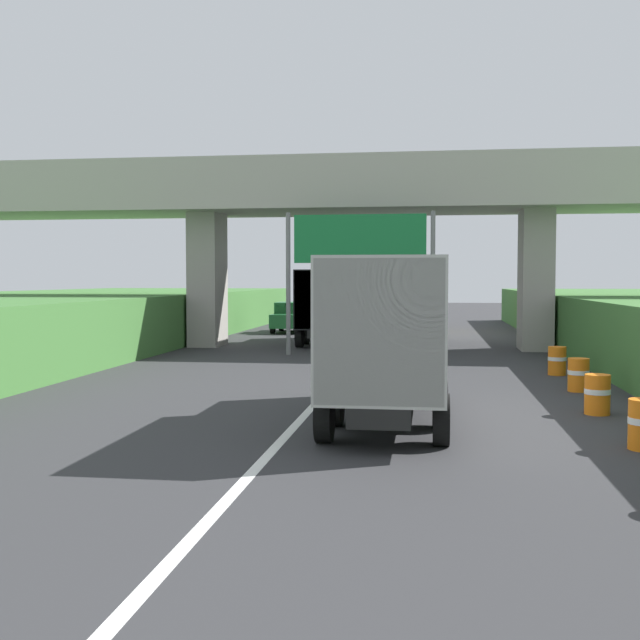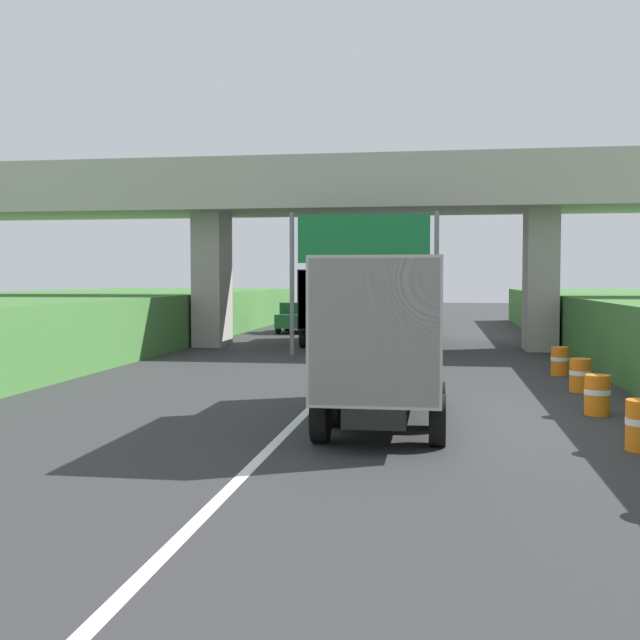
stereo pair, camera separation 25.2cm
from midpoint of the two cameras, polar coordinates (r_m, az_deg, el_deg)
lane_centre_stripe at (r=28.13m, az=2.80°, el=-3.19°), size 0.20×92.87×0.01m
overpass_bridge at (r=34.69m, az=3.96°, el=8.24°), size 40.00×4.80×8.17m
overhead_highway_sign at (r=30.95m, az=3.39°, el=5.18°), size 5.88×0.18×5.67m
truck_black at (r=36.81m, az=1.26°, el=1.28°), size 2.44×7.30×3.44m
truck_blue at (r=54.52m, az=3.95°, el=1.83°), size 2.44×7.30×3.44m
truck_white at (r=16.62m, az=5.32°, el=-0.82°), size 2.44×7.30×3.44m
truck_yellow at (r=43.63m, az=7.03°, el=1.53°), size 2.44×7.30×3.44m
car_green at (r=44.64m, az=-1.54°, el=0.20°), size 1.86×4.10×1.72m
construction_barrel_3 at (r=18.66m, az=19.85°, el=-5.12°), size 0.57×0.57×0.90m
construction_barrel_4 at (r=22.28m, az=18.67°, el=-3.80°), size 0.57×0.57×0.90m
construction_barrel_5 at (r=25.87m, az=17.29°, el=-2.85°), size 0.57×0.57×0.90m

